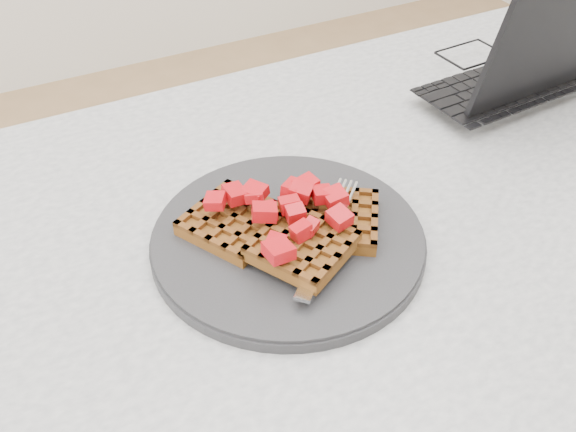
{
  "coord_description": "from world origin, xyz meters",
  "views": [
    {
      "loc": [
        -0.36,
        -0.43,
        1.21
      ],
      "look_at": [
        -0.13,
        0.02,
        0.79
      ],
      "focal_mm": 40.0,
      "sensor_mm": 36.0,
      "label": 1
    }
  ],
  "objects": [
    {
      "name": "table",
      "position": [
        0.0,
        0.0,
        0.64
      ],
      "size": [
        1.2,
        0.8,
        0.75
      ],
      "color": "beige",
      "rests_on": "ground"
    },
    {
      "name": "laptop",
      "position": [
        0.31,
        0.17,
        0.79
      ],
      "size": [
        0.31,
        0.24,
        0.21
      ],
      "rotation": [
        0.0,
        0.0,
        3.19
      ],
      "color": "black",
      "rests_on": "table"
    },
    {
      "name": "waffles",
      "position": [
        -0.13,
        0.01,
        0.78
      ],
      "size": [
        0.22,
        0.19,
        0.03
      ],
      "color": "brown",
      "rests_on": "plate"
    },
    {
      "name": "strawberry_pile",
      "position": [
        -0.13,
        0.02,
        0.8
      ],
      "size": [
        0.15,
        0.15,
        0.02
      ],
      "primitive_type": null,
      "color": "#A3000A",
      "rests_on": "waffles"
    },
    {
      "name": "plate",
      "position": [
        -0.13,
        0.02,
        0.76
      ],
      "size": [
        0.29,
        0.29,
        0.02
      ],
      "primitive_type": "cylinder",
      "color": "#242427",
      "rests_on": "table"
    },
    {
      "name": "fork",
      "position": [
        -0.1,
        -0.01,
        0.77
      ],
      "size": [
        0.15,
        0.14,
        0.02
      ],
      "primitive_type": null,
      "rotation": [
        0.0,
        0.0,
        -0.81
      ],
      "color": "silver",
      "rests_on": "plate"
    }
  ]
}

